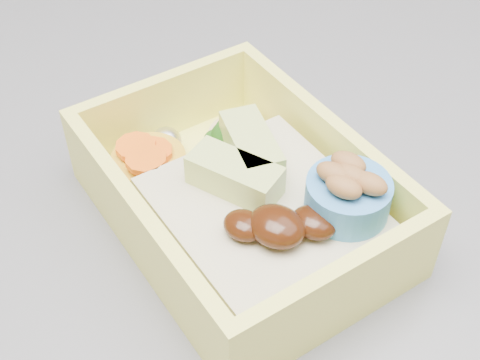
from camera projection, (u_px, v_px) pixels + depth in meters
The scene contains 2 objects.
island at pixel (181, 323), 0.89m from camera, with size 1.24×0.84×0.92m.
bento_box at pixel (248, 200), 0.38m from camera, with size 0.22×0.20×0.07m.
Camera 1 is at (0.34, -0.47, 1.22)m, focal length 50.00 mm.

